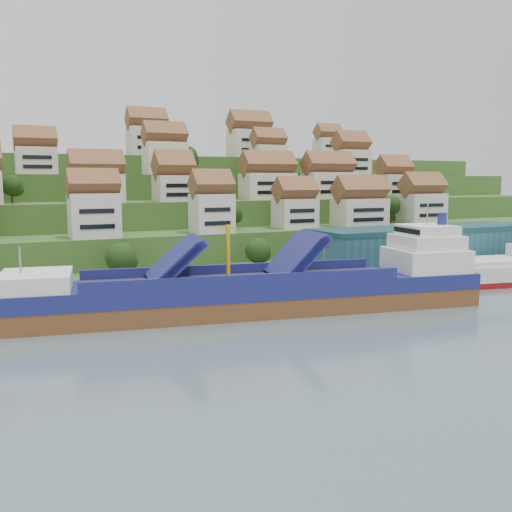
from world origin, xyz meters
TOP-DOWN VIEW (x-y plane):
  - ground at (0.00, 0.00)m, footprint 300.00×300.00m
  - quay at (20.00, 15.00)m, footprint 180.00×14.00m
  - hillside at (0.00, 103.55)m, footprint 260.00×128.00m
  - hillside_village at (3.71, 59.21)m, footprint 155.39×62.80m
  - hillside_trees at (-9.45, 43.90)m, footprint 139.27×62.69m
  - warehouse at (52.00, 17.00)m, footprint 60.00×15.00m
  - flagpole at (18.11, 10.00)m, footprint 1.28×0.16m
  - cargo_ship at (-1.31, -0.99)m, footprint 86.20×27.31m
  - second_ship at (61.94, 1.06)m, footprint 33.67×17.37m

SIDE VIEW (x-z plane):
  - ground at x=0.00m, z-range 0.00..0.00m
  - quay at x=20.00m, z-range 0.00..2.20m
  - second_ship at x=61.94m, z-range -1.84..7.46m
  - cargo_ship at x=-1.31m, z-range -5.94..13.04m
  - flagpole at x=18.11m, z-range 2.88..10.88m
  - warehouse at x=52.00m, z-range 2.20..12.20m
  - hillside at x=0.00m, z-range -4.84..26.16m
  - hillside_trees at x=-9.45m, z-range 0.68..31.76m
  - hillside_village at x=3.71m, z-range 9.26..38.54m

